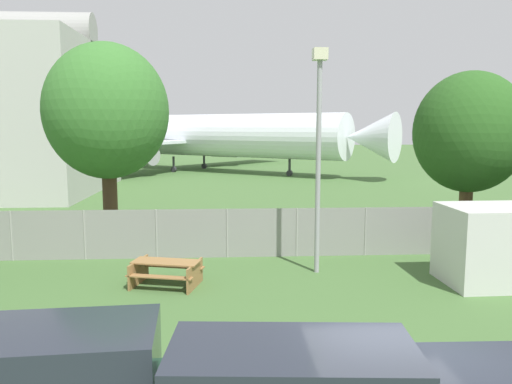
# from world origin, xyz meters

# --- Properties ---
(perimeter_fence) EXTENTS (56.07, 0.07, 1.79)m
(perimeter_fence) POSITION_xyz_m (0.00, 10.74, 0.90)
(perimeter_fence) COLOR gray
(perimeter_fence) RESTS_ON ground
(airplane) EXTENTS (37.24, 30.18, 12.50)m
(airplane) POSITION_xyz_m (-5.66, 46.63, 3.75)
(airplane) COLOR white
(airplane) RESTS_ON ground
(picnic_bench_near_cabin) EXTENTS (2.26, 1.84, 0.76)m
(picnic_bench_near_cabin) POSITION_xyz_m (-4.37, 7.57, 0.48)
(picnic_bench_near_cabin) COLOR olive
(picnic_bench_near_cabin) RESTS_ON ground
(tree_left_of_cabin) EXTENTS (4.39, 4.39, 6.93)m
(tree_left_of_cabin) POSITION_xyz_m (7.17, 12.53, 4.49)
(tree_left_of_cabin) COLOR brown
(tree_left_of_cabin) RESTS_ON ground
(tree_far_right) EXTENTS (4.75, 4.75, 7.94)m
(tree_far_right) POSITION_xyz_m (-7.16, 12.75, 5.29)
(tree_far_right) COLOR #4C3823
(tree_far_right) RESTS_ON ground
(light_mast) EXTENTS (0.44, 0.44, 7.15)m
(light_mast) POSITION_xyz_m (0.38, 8.71, 4.42)
(light_mast) COLOR #99999E
(light_mast) RESTS_ON ground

